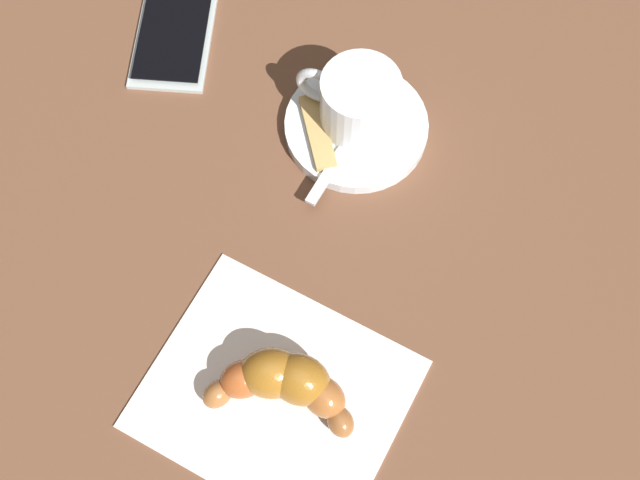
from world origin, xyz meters
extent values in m
plane|color=brown|center=(0.00, 0.00, 0.00)|extent=(1.80, 1.80, 0.00)
cylinder|color=silver|center=(0.13, 0.00, 0.01)|extent=(0.12, 0.12, 0.01)
cylinder|color=silver|center=(0.14, 0.00, 0.04)|extent=(0.07, 0.07, 0.05)
cylinder|color=#3E2115|center=(0.14, 0.00, 0.05)|extent=(0.05, 0.05, 0.00)
torus|color=silver|center=(0.14, 0.04, 0.04)|extent=(0.01, 0.04, 0.04)
cube|color=silver|center=(0.10, 0.00, 0.01)|extent=(0.10, 0.02, 0.00)
ellipsoid|color=silver|center=(0.16, -0.01, 0.02)|extent=(0.03, 0.02, 0.01)
cube|color=tan|center=(0.11, 0.03, 0.01)|extent=(0.07, 0.06, 0.01)
cube|color=silver|center=(-0.10, -0.04, 0.00)|extent=(0.17, 0.20, 0.00)
ellipsoid|color=brown|center=(-0.10, -0.09, 0.01)|extent=(0.03, 0.03, 0.02)
ellipsoid|color=#9A592B|center=(-0.09, -0.07, 0.02)|extent=(0.04, 0.04, 0.03)
ellipsoid|color=#8F5A1C|center=(-0.09, -0.05, 0.02)|extent=(0.04, 0.05, 0.04)
ellipsoid|color=#945D1D|center=(-0.09, -0.03, 0.02)|extent=(0.05, 0.06, 0.04)
ellipsoid|color=#9F4C22|center=(-0.10, -0.01, 0.02)|extent=(0.04, 0.04, 0.03)
ellipsoid|color=#945B2F|center=(-0.12, 0.00, 0.01)|extent=(0.03, 0.03, 0.02)
cube|color=#B3BDBB|center=(0.16, 0.19, 0.00)|extent=(0.15, 0.11, 0.01)
cube|color=black|center=(0.16, 0.19, 0.01)|extent=(0.14, 0.10, 0.00)
camera|label=1|loc=(-0.22, -0.13, 0.62)|focal=47.39mm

